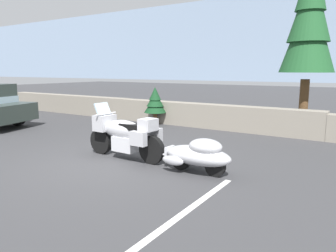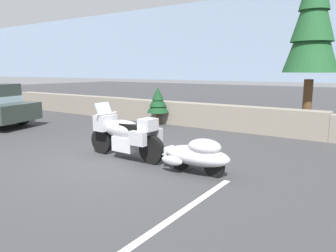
# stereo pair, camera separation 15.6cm
# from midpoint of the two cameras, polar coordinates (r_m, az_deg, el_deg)

# --- Properties ---
(ground_plane) EXTENTS (80.00, 80.00, 0.00)m
(ground_plane) POSITION_cam_midpoint_polar(r_m,az_deg,el_deg) (7.81, -10.86, -6.23)
(ground_plane) COLOR #38383A
(stone_guard_wall) EXTENTS (24.00, 0.60, 0.91)m
(stone_guard_wall) POSITION_cam_midpoint_polar(r_m,az_deg,el_deg) (12.28, 5.43, 1.87)
(stone_guard_wall) COLOR gray
(stone_guard_wall) RESTS_ON ground
(touring_motorcycle) EXTENTS (2.31, 0.77, 1.33)m
(touring_motorcycle) POSITION_cam_midpoint_polar(r_m,az_deg,el_deg) (7.90, -8.29, -1.33)
(touring_motorcycle) COLOR black
(touring_motorcycle) RESTS_ON ground
(car_shaped_trailer) EXTENTS (2.21, 0.79, 0.76)m
(car_shaped_trailer) POSITION_cam_midpoint_polar(r_m,az_deg,el_deg) (6.76, 4.70, -5.01)
(car_shaped_trailer) COLOR black
(car_shaped_trailer) RESTS_ON ground
(pine_tree_tall) EXTENTS (1.86, 1.86, 6.33)m
(pine_tree_tall) POSITION_cam_midpoint_polar(r_m,az_deg,el_deg) (12.69, 23.55, 17.33)
(pine_tree_tall) COLOR brown
(pine_tree_tall) RESTS_ON ground
(pine_sapling_near) EXTENTS (0.87, 0.87, 1.50)m
(pine_sapling_near) POSITION_cam_midpoint_polar(r_m,az_deg,el_deg) (12.72, -2.66, 4.42)
(pine_sapling_near) COLOR brown
(pine_sapling_near) RESTS_ON ground
(parking_stripe_marker) EXTENTS (0.12, 3.60, 0.01)m
(parking_stripe_marker) POSITION_cam_midpoint_polar(r_m,az_deg,el_deg) (5.02, 1.66, -15.36)
(parking_stripe_marker) COLOR silver
(parking_stripe_marker) RESTS_ON ground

